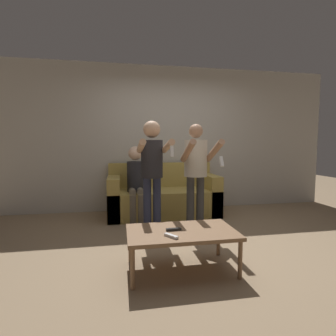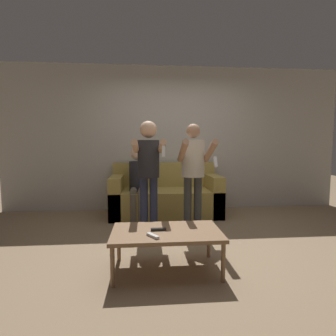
{
  "view_description": "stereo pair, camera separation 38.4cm",
  "coord_description": "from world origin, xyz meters",
  "px_view_note": "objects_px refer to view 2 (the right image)",
  "views": [
    {
      "loc": [
        -0.93,
        -3.12,
        1.24
      ],
      "look_at": [
        -0.2,
        0.87,
        0.87
      ],
      "focal_mm": 28.0,
      "sensor_mm": 36.0,
      "label": 1
    },
    {
      "loc": [
        -0.55,
        -3.17,
        1.24
      ],
      "look_at": [
        -0.2,
        0.87,
        0.87
      ],
      "focal_mm": 28.0,
      "sensor_mm": 36.0,
      "label": 2
    }
  ],
  "objects_px": {
    "person_seated": "(137,179)",
    "remote_near": "(153,236)",
    "person_standing_right": "(193,166)",
    "person_standing_left": "(149,165)",
    "couch": "(166,197)",
    "remote_far": "(158,229)",
    "coffee_table": "(166,234)"
  },
  "relations": [
    {
      "from": "person_seated",
      "to": "remote_near",
      "type": "xyz_separation_m",
      "value": [
        0.2,
        -2.04,
        -0.26
      ]
    },
    {
      "from": "person_standing_right",
      "to": "person_standing_left",
      "type": "bearing_deg",
      "value": -179.77
    },
    {
      "from": "person_standing_right",
      "to": "remote_near",
      "type": "distance_m",
      "value": 1.47
    },
    {
      "from": "couch",
      "to": "person_standing_right",
      "type": "distance_m",
      "value": 1.23
    },
    {
      "from": "remote_far",
      "to": "person_seated",
      "type": "bearing_deg",
      "value": 97.82
    },
    {
      "from": "coffee_table",
      "to": "remote_near",
      "type": "bearing_deg",
      "value": -128.72
    },
    {
      "from": "person_standing_right",
      "to": "person_seated",
      "type": "bearing_deg",
      "value": 134.52
    },
    {
      "from": "person_standing_left",
      "to": "remote_far",
      "type": "distance_m",
      "value": 1.2
    },
    {
      "from": "coffee_table",
      "to": "remote_near",
      "type": "xyz_separation_m",
      "value": [
        -0.14,
        -0.17,
        0.05
      ]
    },
    {
      "from": "person_standing_right",
      "to": "couch",
      "type": "bearing_deg",
      "value": 107.06
    },
    {
      "from": "person_standing_left",
      "to": "remote_near",
      "type": "distance_m",
      "value": 1.36
    },
    {
      "from": "couch",
      "to": "remote_far",
      "type": "distance_m",
      "value": 2.08
    },
    {
      "from": "couch",
      "to": "coffee_table",
      "type": "relative_size",
      "value": 1.78
    },
    {
      "from": "person_seated",
      "to": "remote_near",
      "type": "relative_size",
      "value": 8.44
    },
    {
      "from": "remote_near",
      "to": "remote_far",
      "type": "xyz_separation_m",
      "value": [
        0.06,
        0.18,
        0.0
      ]
    },
    {
      "from": "remote_near",
      "to": "couch",
      "type": "bearing_deg",
      "value": 82.71
    },
    {
      "from": "remote_far",
      "to": "person_standing_right",
      "type": "bearing_deg",
      "value": 63.27
    },
    {
      "from": "person_standing_right",
      "to": "remote_far",
      "type": "xyz_separation_m",
      "value": [
        -0.54,
        -1.06,
        -0.53
      ]
    },
    {
      "from": "remote_near",
      "to": "remote_far",
      "type": "height_order",
      "value": "same"
    },
    {
      "from": "couch",
      "to": "person_seated",
      "type": "relative_size",
      "value": 1.56
    },
    {
      "from": "person_seated",
      "to": "remote_near",
      "type": "distance_m",
      "value": 2.07
    },
    {
      "from": "person_seated",
      "to": "person_standing_left",
      "type": "bearing_deg",
      "value": -77.64
    },
    {
      "from": "person_standing_right",
      "to": "remote_far",
      "type": "relative_size",
      "value": 10.03
    },
    {
      "from": "couch",
      "to": "remote_far",
      "type": "bearing_deg",
      "value": -96.29
    },
    {
      "from": "person_standing_right",
      "to": "coffee_table",
      "type": "distance_m",
      "value": 1.3
    },
    {
      "from": "person_standing_left",
      "to": "coffee_table",
      "type": "bearing_deg",
      "value": -81.64
    },
    {
      "from": "person_standing_left",
      "to": "person_standing_right",
      "type": "relative_size",
      "value": 1.02
    },
    {
      "from": "couch",
      "to": "remote_far",
      "type": "xyz_separation_m",
      "value": [
        -0.23,
        -2.07,
        0.1
      ]
    },
    {
      "from": "person_seated",
      "to": "remote_far",
      "type": "relative_size",
      "value": 7.98
    },
    {
      "from": "person_standing_left",
      "to": "coffee_table",
      "type": "height_order",
      "value": "person_standing_left"
    },
    {
      "from": "person_standing_left",
      "to": "person_seated",
      "type": "distance_m",
      "value": 0.88
    },
    {
      "from": "couch",
      "to": "person_standing_right",
      "type": "xyz_separation_m",
      "value": [
        0.31,
        -1.0,
        0.63
      ]
    }
  ]
}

